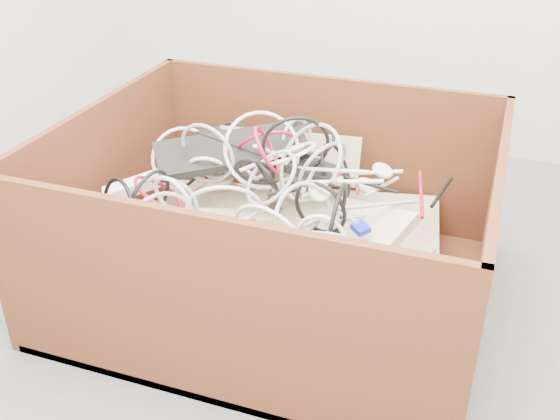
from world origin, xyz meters
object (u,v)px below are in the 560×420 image
(vga_plug, at_px, (361,228))
(power_strip_left, at_px, (147,182))
(cardboard_box, at_px, (273,255))
(power_strip_right, at_px, (164,232))

(vga_plug, bearing_deg, power_strip_left, -146.19)
(cardboard_box, distance_m, power_strip_left, 0.46)
(power_strip_left, xyz_separation_m, vga_plug, (0.71, -0.07, 0.01))
(vga_plug, bearing_deg, power_strip_right, -126.88)
(cardboard_box, distance_m, vga_plug, 0.39)
(power_strip_left, bearing_deg, power_strip_right, -81.74)
(power_strip_right, bearing_deg, vga_plug, 38.06)
(cardboard_box, xyz_separation_m, power_strip_left, (-0.41, -0.04, 0.21))
(power_strip_right, relative_size, vga_plug, 6.15)
(cardboard_box, xyz_separation_m, vga_plug, (0.30, -0.11, 0.22))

